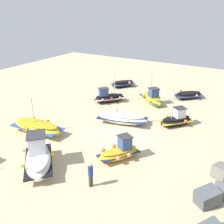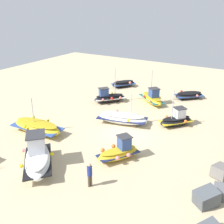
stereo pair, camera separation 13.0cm
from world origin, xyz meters
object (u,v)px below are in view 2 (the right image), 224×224
Objects in this scene: fishing_boat_1 at (119,152)px; fishing_boat_8 at (176,120)px; fishing_boat_2 at (123,84)px; fishing_boat_3 at (38,158)px; fishing_boat_0 at (37,127)px; fishing_boat_7 at (189,95)px; fishing_boat_5 at (109,97)px; fishing_boat_4 at (152,98)px; fishing_boat_6 at (122,118)px; person_walking at (90,173)px.

fishing_boat_8 is (-7.73, 1.68, 0.02)m from fishing_boat_1.
fishing_boat_3 is (19.73, 4.25, 0.35)m from fishing_boat_2.
fishing_boat_0 reaches higher than fishing_boat_7.
fishing_boat_3 is at bearing 163.99° from fishing_boat_1.
fishing_boat_5 reaches higher than fishing_boat_3.
fishing_boat_4 reaches higher than fishing_boat_7.
fishing_boat_5 reaches higher than fishing_boat_6.
fishing_boat_3 is 1.11× the size of fishing_boat_4.
fishing_boat_7 is at bearing -58.24° from fishing_boat_3.
fishing_boat_8 is (4.27, 4.32, -0.04)m from fishing_boat_4.
fishing_boat_0 is at bearing 32.91° from fishing_boat_6.
fishing_boat_1 is (-0.12, 8.23, -0.01)m from fishing_boat_0.
fishing_boat_6 is (-5.68, 5.37, -0.06)m from fishing_boat_0.
fishing_boat_8 is (2.04, 8.65, -0.01)m from fishing_boat_5.
fishing_boat_3 is at bearing 27.96° from person_walking.
fishing_boat_0 is at bearing -76.13° from fishing_boat_4.
fishing_boat_5 reaches higher than fishing_boat_0.
fishing_boat_0 is 1.43× the size of fishing_boat_8.
fishing_boat_4 is at bearing -105.68° from fishing_boat_6.
fishing_boat_8 reaches higher than fishing_boat_6.
fishing_boat_5 is at bearing -59.41° from fishing_boat_6.
fishing_boat_6 is 1.49× the size of fishing_boat_7.
person_walking reaches higher than fishing_boat_7.
fishing_boat_3 is 9.59m from fishing_boat_6.
fishing_boat_4 is 2.35× the size of person_walking.
fishing_boat_4 is 4.89m from fishing_boat_7.
fishing_boat_5 is 5.88m from fishing_boat_6.
fishing_boat_0 is 5.55m from fishing_boat_3.
fishing_boat_0 is 1.28× the size of fishing_boat_5.
fishing_boat_5 reaches higher than fishing_boat_4.
fishing_boat_8 is (-2.17, 4.54, 0.06)m from fishing_boat_6.
fishing_boat_3 is at bearing -134.10° from fishing_boat_2.
fishing_boat_8 reaches higher than fishing_boat_3.
fishing_boat_2 is 0.99× the size of fishing_boat_8.
fishing_boat_2 is 0.89× the size of fishing_boat_5.
fishing_boat_8 reaches higher than fishing_boat_1.
fishing_boat_3 is at bearing -46.29° from fishing_boat_0.
fishing_boat_4 is 6.07m from fishing_boat_8.
fishing_boat_6 is at bearing 58.10° from fishing_boat_1.
person_walking is (19.47, -0.43, 0.54)m from fishing_boat_7.
person_walking is at bearing 93.77° from fishing_boat_6.
fishing_boat_2 is at bearing 87.97° from fishing_boat_0.
fishing_boat_7 is 19.49m from person_walking.
fishing_boat_4 is 1.00× the size of fishing_boat_5.
fishing_boat_8 is at bearing -71.60° from fishing_boat_3.
fishing_boat_7 is (-10.19, 3.35, -0.09)m from fishing_boat_6.
fishing_boat_5 is at bearing -37.29° from person_walking.
person_walking is at bearing -132.07° from fishing_boat_3.
fishing_boat_4 is 0.77× the size of fishing_boat_6.
person_walking is at bearing 67.23° from fishing_boat_5.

